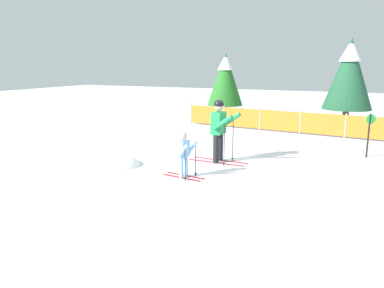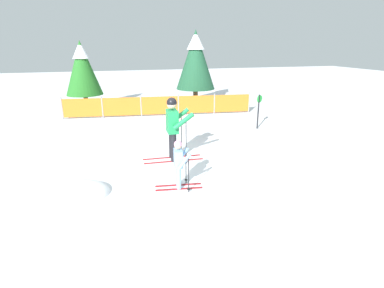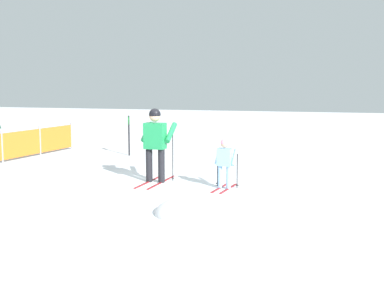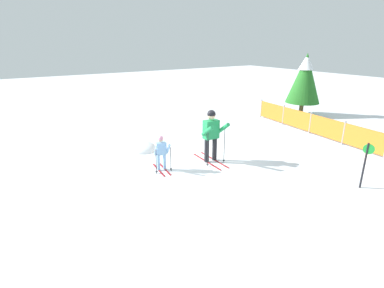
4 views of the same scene
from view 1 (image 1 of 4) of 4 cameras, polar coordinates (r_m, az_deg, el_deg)
ground_plane at (r=10.43m, az=3.57°, el=-2.75°), size 60.00×60.00×0.00m
skier_adult at (r=10.24m, az=4.19°, el=2.88°), size 1.65×0.75×1.73m
skier_child at (r=8.87m, az=-1.22°, el=-1.11°), size 1.06×0.53×1.11m
safety_fence at (r=15.29m, az=13.21°, el=3.48°), size 8.23×0.97×0.93m
conifer_far at (r=18.54m, az=5.11°, el=9.95°), size 1.74×1.74×3.23m
conifer_near at (r=17.19m, az=22.83°, el=9.99°), size 2.02×2.02×3.75m
trail_marker at (r=11.92m, az=25.39°, el=1.90°), size 0.26×0.14×1.28m
snow_mound at (r=10.31m, az=-11.45°, el=-3.15°), size 1.30×1.11×0.52m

